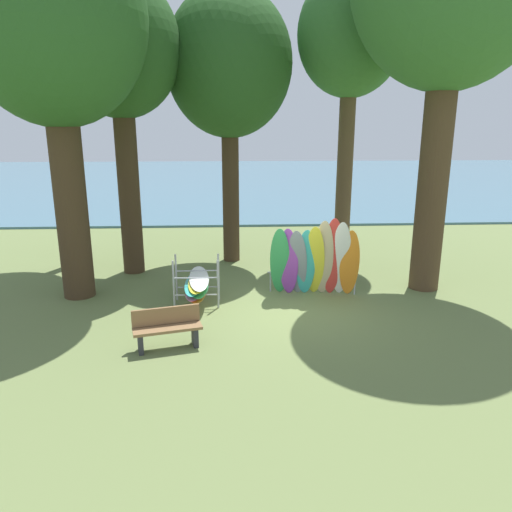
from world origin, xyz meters
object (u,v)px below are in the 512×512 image
at_px(tree_far_right_back, 351,39).
at_px(board_storage_rack, 197,284).
at_px(tree_foreground_left, 52,22).
at_px(tree_far_left_back, 47,3).
at_px(tree_mid_behind, 229,66).
at_px(tree_deep_back, 119,53).
at_px(leaning_board_pile, 315,261).
at_px(park_bench, 167,327).

height_order(tree_far_right_back, board_storage_rack, tree_far_right_back).
height_order(tree_foreground_left, tree_far_left_back, tree_far_left_back).
bearing_deg(board_storage_rack, tree_far_right_back, 42.39).
bearing_deg(tree_mid_behind, tree_foreground_left, -141.07).
relative_size(tree_foreground_left, tree_far_left_back, 0.92).
bearing_deg(tree_deep_back, tree_foreground_left, -116.25).
distance_m(tree_far_right_back, tree_deep_back, 6.98).
distance_m(tree_deep_back, board_storage_rack, 6.90).
relative_size(tree_far_left_back, tree_far_right_back, 1.14).
xyz_separation_m(tree_foreground_left, tree_deep_back, (1.06, 2.14, -0.39)).
height_order(tree_deep_back, leaning_board_pile, tree_deep_back).
relative_size(tree_deep_back, board_storage_rack, 4.01).
bearing_deg(park_bench, tree_far_left_back, 121.47).
height_order(tree_foreground_left, tree_far_right_back, tree_foreground_left).
height_order(tree_deep_back, board_storage_rack, tree_deep_back).
height_order(tree_deep_back, park_bench, tree_deep_back).
bearing_deg(tree_far_left_back, tree_mid_behind, 4.13).
height_order(tree_foreground_left, tree_mid_behind, tree_foreground_left).
bearing_deg(board_storage_rack, leaning_board_pile, 7.82).
height_order(tree_far_right_back, tree_deep_back, tree_far_right_back).
relative_size(tree_mid_behind, park_bench, 5.84).
relative_size(tree_foreground_left, tree_mid_behind, 1.11).
bearing_deg(tree_far_left_back, board_storage_rack, -41.10).
relative_size(tree_far_right_back, board_storage_rack, 4.26).
height_order(board_storage_rack, park_bench, board_storage_rack).
height_order(tree_far_left_back, park_bench, tree_far_left_back).
xyz_separation_m(tree_deep_back, park_bench, (1.72, -5.44, -5.95)).
bearing_deg(tree_far_right_back, tree_foreground_left, -156.34).
height_order(tree_foreground_left, tree_deep_back, tree_foreground_left).
distance_m(tree_mid_behind, park_bench, 8.86).
bearing_deg(tree_far_left_back, tree_far_right_back, 3.25).
bearing_deg(tree_far_right_back, tree_mid_behind, -177.96).
bearing_deg(board_storage_rack, tree_deep_back, 126.64).
relative_size(tree_foreground_left, tree_far_right_back, 1.05).
height_order(tree_far_right_back, leaning_board_pile, tree_far_right_back).
bearing_deg(tree_foreground_left, tree_far_left_back, 109.55).
relative_size(tree_foreground_left, leaning_board_pile, 3.90).
bearing_deg(tree_deep_back, tree_mid_behind, 21.10).
relative_size(tree_far_right_back, tree_deep_back, 1.06).
bearing_deg(tree_deep_back, park_bench, -72.46).
height_order(leaning_board_pile, board_storage_rack, leaning_board_pile).
bearing_deg(leaning_board_pile, tree_deep_back, 154.57).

